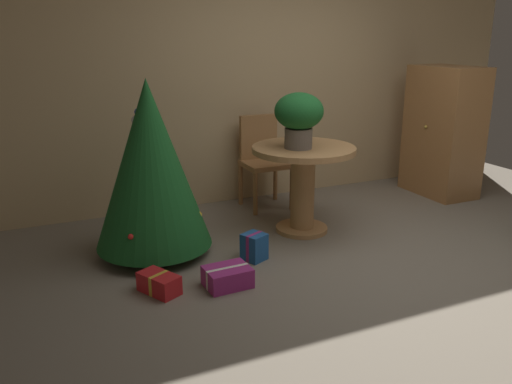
# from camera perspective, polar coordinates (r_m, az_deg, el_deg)

# --- Properties ---
(ground_plane) EXTENTS (6.60, 6.60, 0.00)m
(ground_plane) POSITION_cam_1_polar(r_m,az_deg,el_deg) (4.23, 15.36, -7.99)
(ground_plane) COLOR #756B5B
(back_wall_panel) EXTENTS (6.00, 0.10, 2.60)m
(back_wall_panel) POSITION_cam_1_polar(r_m,az_deg,el_deg) (5.72, 2.00, 12.50)
(back_wall_panel) COLOR tan
(back_wall_panel) RESTS_ON ground_plane
(round_dining_table) EXTENTS (0.91, 0.91, 0.78)m
(round_dining_table) POSITION_cam_1_polar(r_m,az_deg,el_deg) (4.69, 5.08, 1.96)
(round_dining_table) COLOR #B27F4C
(round_dining_table) RESTS_ON ground_plane
(flower_vase) EXTENTS (0.42, 0.42, 0.47)m
(flower_vase) POSITION_cam_1_polar(r_m,az_deg,el_deg) (4.51, 4.63, 8.24)
(flower_vase) COLOR #665B51
(flower_vase) RESTS_ON round_dining_table
(wooden_chair_far) EXTENTS (0.45, 0.41, 0.93)m
(wooden_chair_far) POSITION_cam_1_polar(r_m,az_deg,el_deg) (5.41, 0.73, 3.89)
(wooden_chair_far) COLOR #9E6B3D
(wooden_chair_far) RESTS_ON ground_plane
(holiday_tree) EXTENTS (0.92, 0.92, 1.41)m
(holiday_tree) POSITION_cam_1_polar(r_m,az_deg,el_deg) (4.20, -11.29, 2.91)
(holiday_tree) COLOR brown
(holiday_tree) RESTS_ON ground_plane
(gift_box_red) EXTENTS (0.28, 0.34, 0.14)m
(gift_box_red) POSITION_cam_1_polar(r_m,az_deg,el_deg) (3.77, -10.39, -9.65)
(gift_box_red) COLOR red
(gift_box_red) RESTS_ON ground_plane
(gift_box_purple) EXTENTS (0.32, 0.26, 0.14)m
(gift_box_purple) POSITION_cam_1_polar(r_m,az_deg,el_deg) (3.81, -3.08, -9.10)
(gift_box_purple) COLOR #9E287A
(gift_box_purple) RESTS_ON ground_plane
(gift_box_blue) EXTENTS (0.22, 0.22, 0.22)m
(gift_box_blue) POSITION_cam_1_polar(r_m,az_deg,el_deg) (4.20, -0.20, -5.91)
(gift_box_blue) COLOR #1E569E
(gift_box_blue) RESTS_ON ground_plane
(wooden_cabinet) EXTENTS (0.51, 0.77, 1.39)m
(wooden_cabinet) POSITION_cam_1_polar(r_m,az_deg,el_deg) (6.14, 19.51, 6.16)
(wooden_cabinet) COLOR #9E6B3D
(wooden_cabinet) RESTS_ON ground_plane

